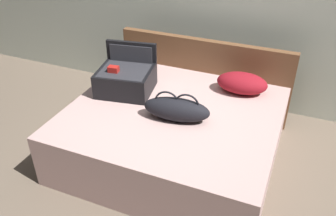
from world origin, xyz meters
name	(u,v)px	position (x,y,z in m)	size (l,w,h in m)	color
ground_plane	(156,181)	(0.00, 0.00, 0.00)	(12.00, 12.00, 0.00)	#6B5B4C
bed	(173,133)	(0.00, 0.40, 0.25)	(1.85, 1.66, 0.50)	#BC9993
headboard	(203,77)	(0.00, 1.27, 0.43)	(1.89, 0.08, 0.86)	brown
hard_case_large	(126,78)	(-0.56, 0.57, 0.64)	(0.58, 0.54, 0.43)	black
duffel_bag	(177,109)	(0.08, 0.28, 0.61)	(0.59, 0.28, 0.26)	black
pillow_near_headboard	(242,83)	(0.48, 0.96, 0.60)	(0.48, 0.28, 0.20)	maroon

